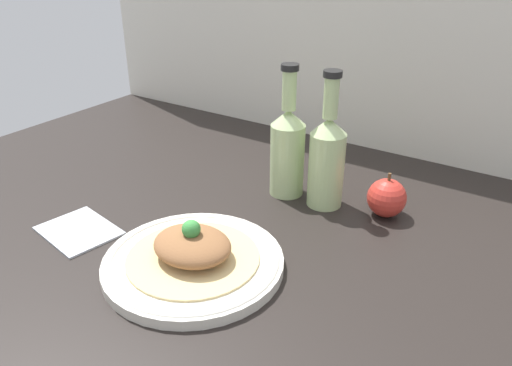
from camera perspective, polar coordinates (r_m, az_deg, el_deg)
The scene contains 7 objects.
ground_plane at distance 89.56cm, azimuth 2.21°, elevation -8.39°, with size 180.00×110.00×4.00cm, color black.
plate at distance 83.42cm, azimuth -7.16°, elevation -8.93°, with size 29.71×29.71×2.15cm.
plated_food at distance 81.83cm, azimuth -7.27°, elevation -7.33°, with size 21.83×21.83×7.18cm.
cider_bottle_left at distance 101.97cm, azimuth 3.62°, elevation 4.03°, with size 7.07×7.07×27.36cm.
cider_bottle_right at distance 98.12cm, azimuth 8.29°, elevation 2.85°, with size 7.07×7.07×27.36cm.
apple at distance 99.30cm, azimuth 14.71°, elevation -1.64°, with size 7.56×7.56×9.01cm.
napkin at distance 98.03cm, azimuth -19.62°, elevation -5.07°, with size 15.94×13.50×0.80cm.
Camera 1 is at (37.56, -63.00, 49.40)cm, focal length 35.00 mm.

